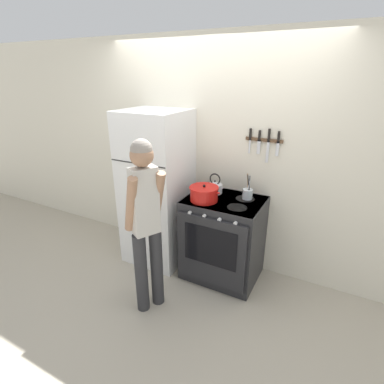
# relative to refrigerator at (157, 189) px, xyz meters

# --- Properties ---
(ground_plane) EXTENTS (14.00, 14.00, 0.00)m
(ground_plane) POSITION_rel_refrigerator_xyz_m (0.54, 0.32, -0.90)
(ground_plane) COLOR #B2A893
(wall_back) EXTENTS (10.00, 0.06, 2.55)m
(wall_back) POSITION_rel_refrigerator_xyz_m (0.54, 0.35, 0.38)
(wall_back) COLOR silver
(wall_back) RESTS_ON ground_plane
(refrigerator) EXTENTS (0.69, 0.67, 1.79)m
(refrigerator) POSITION_rel_refrigerator_xyz_m (0.00, 0.00, 0.00)
(refrigerator) COLOR white
(refrigerator) RESTS_ON ground_plane
(stove_range) EXTENTS (0.80, 0.66, 0.93)m
(stove_range) POSITION_rel_refrigerator_xyz_m (0.84, -0.01, -0.42)
(stove_range) COLOR #232326
(stove_range) RESTS_ON ground_plane
(dutch_oven_pot) EXTENTS (0.34, 0.30, 0.18)m
(dutch_oven_pot) POSITION_rel_refrigerator_xyz_m (0.66, -0.11, 0.11)
(dutch_oven_pot) COLOR red
(dutch_oven_pot) RESTS_ON stove_range
(tea_kettle) EXTENTS (0.20, 0.16, 0.22)m
(tea_kettle) POSITION_rel_refrigerator_xyz_m (0.67, 0.14, 0.10)
(tea_kettle) COLOR silver
(tea_kettle) RESTS_ON stove_range
(utensil_jar) EXTENTS (0.10, 0.10, 0.27)m
(utensil_jar) POSITION_rel_refrigerator_xyz_m (1.04, 0.14, 0.09)
(utensil_jar) COLOR silver
(utensil_jar) RESTS_ON stove_range
(person) EXTENTS (0.38, 0.41, 1.67)m
(person) POSITION_rel_refrigerator_xyz_m (0.41, -0.77, 0.06)
(person) COLOR #2D2D30
(person) RESTS_ON ground_plane
(wall_knife_strip) EXTENTS (0.38, 0.03, 0.34)m
(wall_knife_strip) POSITION_rel_refrigerator_xyz_m (1.12, 0.31, 0.63)
(wall_knife_strip) COLOR brown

